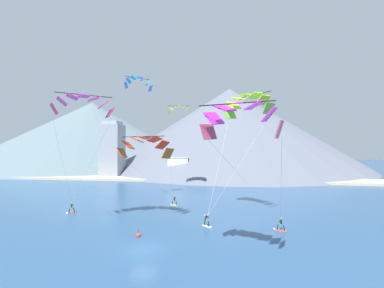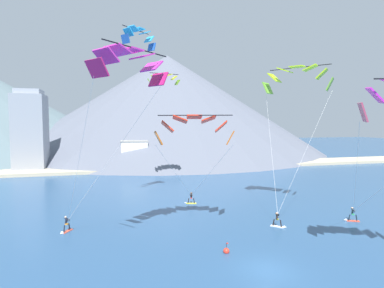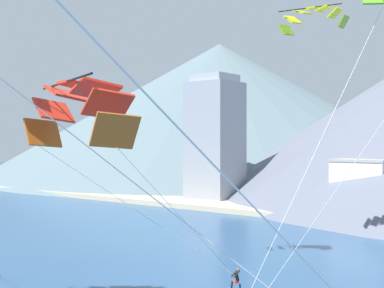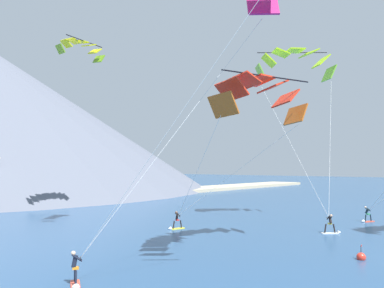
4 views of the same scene
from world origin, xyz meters
name	(u,v)px [view 1 (image 1 of 4)]	position (x,y,z in m)	size (l,w,h in m)	color
ground_plane	(144,250)	(0.00, 0.00, 0.00)	(400.00, 400.00, 0.00)	navy
kitesurfer_near_lead	(279,227)	(15.25, 8.32, 0.48)	(1.76, 1.04, 1.67)	#E54C33
kitesurfer_near_trail	(207,223)	(6.01, 8.50, 0.55)	(1.53, 1.50, 1.77)	white
kitesurfer_mid_center	(70,210)	(-16.48, 12.61, 0.50)	(1.22, 1.71, 1.74)	#E54C33
kitesurfer_far_left	(173,202)	(-1.15, 20.44, 0.48)	(1.78, 0.82, 1.70)	yellow
parafoil_kite_near_lead	(240,116)	(9.73, -3.23, 13.44)	(9.34, 13.62, 13.51)	#A73D58
parafoil_kite_near_trail	(247,103)	(11.76, 14.37, 17.54)	(9.59, 9.49, 17.51)	#6FB72D
parafoil_kite_mid_center	(83,103)	(-9.92, 5.24, 16.42)	(9.75, 10.62, 16.14)	#BE1C64
parafoil_kite_far_left	(145,145)	(-3.19, 10.09, 11.05)	(8.61, 12.26, 11.02)	#AD5218
parafoil_kite_distant_high_outer	(179,109)	(-2.62, 34.30, 19.81)	(5.99, 2.08, 2.16)	#63971B
parafoil_kite_distant_low_drift	(139,82)	(-7.98, 20.91, 23.12)	(4.86, 4.49, 2.47)	#2254B1
race_marker_buoy	(138,235)	(-1.93, 3.78, 0.16)	(0.56, 0.56, 1.02)	red
shoreline_strip	(199,179)	(0.00, 54.93, 0.35)	(180.00, 10.00, 0.70)	#BCAD8E
shore_building_harbour_front	(257,169)	(18.39, 59.29, 3.51)	(8.45, 5.67, 6.99)	#B7AD9E
shore_building_promenade_mid	(179,168)	(-6.80, 56.00, 3.62)	(6.69, 4.61, 7.22)	silver
shore_building_quay_east	(208,172)	(2.66, 56.54, 2.52)	(10.27, 5.09, 5.01)	silver
highrise_tower	(112,150)	(-31.25, 59.58, 9.59)	(7.00, 7.00, 19.59)	gray
mountain_peak_west_ridge	(92,134)	(-67.07, 110.59, 17.81)	(124.42, 124.42, 35.62)	slate
mountain_peak_central_summit	(229,128)	(10.07, 105.27, 19.98)	(124.27, 124.27, 39.96)	slate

